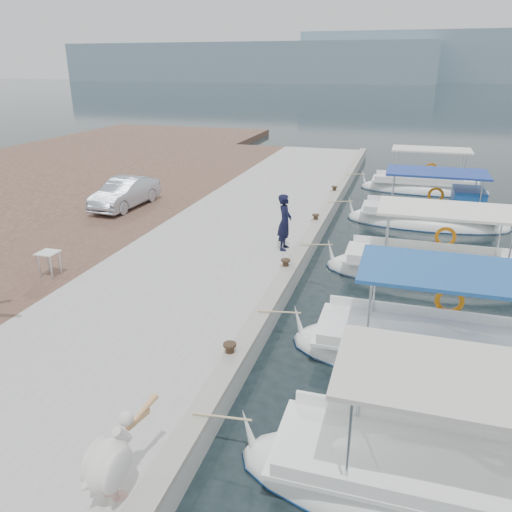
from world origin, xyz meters
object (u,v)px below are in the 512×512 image
(fishing_caique_d, at_px, (429,220))
(pelican, at_px, (110,461))
(fishing_caique_a, at_px, (448,493))
(fishing_caique_c, at_px, (434,273))
(fishing_caique_e, at_px, (424,189))
(parked_car, at_px, (125,193))
(fishing_caique_b, at_px, (433,356))
(fisherman, at_px, (285,222))

(fishing_caique_d, relative_size, pelican, 4.33)
(fishing_caique_a, distance_m, pelican, 5.07)
(fishing_caique_c, height_order, fishing_caique_d, same)
(fishing_caique_e, xyz_separation_m, parked_car, (-12.43, -8.84, 0.99))
(fishing_caique_d, distance_m, pelican, 17.25)
(fishing_caique_b, xyz_separation_m, fishing_caique_d, (0.17, 10.80, 0.07))
(fishing_caique_b, bearing_deg, fishing_caique_c, 88.12)
(fisherman, distance_m, parked_car, 8.40)
(fishing_caique_c, relative_size, pelican, 4.46)
(fishing_caique_b, height_order, fishing_caique_d, same)
(fisherman, height_order, parked_car, fisherman)
(parked_car, bearing_deg, fishing_caique_e, 38.44)
(fishing_caique_e, relative_size, fisherman, 3.49)
(fishing_caique_d, height_order, parked_car, fishing_caique_d)
(fishing_caique_b, bearing_deg, pelican, -128.28)
(fishing_caique_a, relative_size, fishing_caique_b, 1.03)
(fishing_caique_b, xyz_separation_m, fishing_caique_c, (0.16, 5.00, -0.00))
(fishing_caique_c, bearing_deg, fisherman, -177.77)
(fishing_caique_b, relative_size, fishing_caique_c, 0.95)
(fishing_caique_c, xyz_separation_m, fishing_caique_d, (0.01, 5.80, 0.07))
(fishing_caique_d, height_order, fishing_caique_e, same)
(fishing_caique_e, height_order, fisherman, fisherman)
(fishing_caique_c, height_order, fisherman, fisherman)
(fishing_caique_e, bearing_deg, fisherman, -111.18)
(fishing_caique_b, bearing_deg, fishing_caique_d, 89.08)
(fishing_caique_a, bearing_deg, parked_car, 136.23)
(fishing_caique_e, bearing_deg, fishing_caique_a, -89.84)
(fishing_caique_e, xyz_separation_m, pelican, (-4.58, -22.59, 0.98))
(fishing_caique_b, bearing_deg, fisherman, 133.80)
(fishing_caique_e, distance_m, fisherman, 12.94)
(fishing_caique_e, bearing_deg, fishing_caique_b, -90.10)
(pelican, bearing_deg, fishing_caique_a, 21.07)
(fisherman, bearing_deg, fishing_caique_c, -88.91)
(fishing_caique_d, xyz_separation_m, fisherman, (-4.79, -5.98, 1.24))
(parked_car, bearing_deg, fisherman, -19.11)
(fishing_caique_d, distance_m, parked_car, 12.92)
(fishing_caique_a, distance_m, fishing_caique_d, 14.78)
(pelican, xyz_separation_m, parked_car, (-7.85, 13.75, 0.02))
(fishing_caique_d, xyz_separation_m, pelican, (-4.72, -16.57, 0.91))
(pelican, relative_size, fisherman, 0.82)
(fishing_caique_a, xyz_separation_m, fisherman, (-4.71, 8.80, 1.31))
(fisherman, bearing_deg, fishing_caique_d, -39.84)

